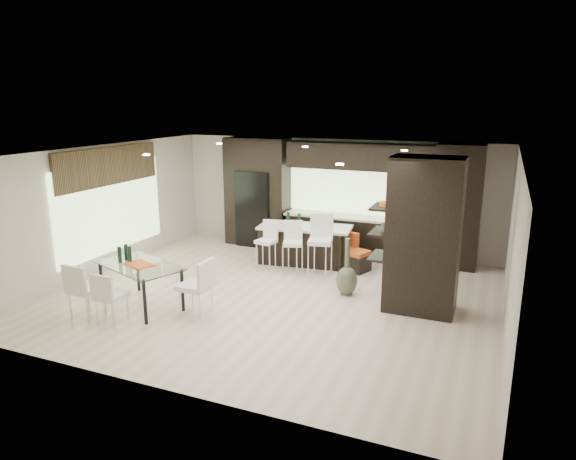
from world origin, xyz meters
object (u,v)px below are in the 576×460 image
at_px(stool_mid, 293,252).
at_px(bench, 344,257).
at_px(dining_table, 141,286).
at_px(chair_near, 112,299).
at_px(chair_far, 87,293).
at_px(stool_left, 266,250).
at_px(stool_right, 320,252).
at_px(kitchen_island, 305,245).
at_px(floor_vase, 347,267).
at_px(chair_end, 195,290).

xyz_separation_m(stool_mid, bench, (0.91, 0.76, -0.22)).
xyz_separation_m(bench, dining_table, (-2.71, -3.51, 0.16)).
height_order(chair_near, chair_far, chair_far).
relative_size(stool_mid, chair_far, 0.98).
relative_size(stool_left, dining_table, 0.53).
height_order(stool_right, dining_table, stool_right).
height_order(kitchen_island, chair_near, kitchen_island).
relative_size(kitchen_island, floor_vase, 1.85).
relative_size(chair_near, chair_end, 0.87).
bearing_deg(chair_near, dining_table, 90.43).
relative_size(kitchen_island, stool_mid, 2.28).
bearing_deg(dining_table, floor_vase, 51.61).
xyz_separation_m(chair_near, chair_far, (-0.50, -0.03, 0.05)).
height_order(kitchen_island, stool_mid, stool_mid).
xyz_separation_m(floor_vase, dining_table, (-3.23, -1.96, -0.17)).
bearing_deg(dining_table, bench, 72.70).
distance_m(dining_table, chair_far, 0.93).
bearing_deg(chair_far, stool_left, 67.39).
relative_size(stool_mid, chair_near, 1.09).
distance_m(stool_left, floor_vase, 2.21).
bearing_deg(floor_vase, chair_near, -139.95).
distance_m(kitchen_island, chair_near, 4.61).
relative_size(floor_vase, chair_end, 1.18).
distance_m(stool_left, bench, 1.72).
height_order(stool_left, dining_table, stool_left).
height_order(stool_right, chair_near, stool_right).
relative_size(stool_left, bench, 0.72).
distance_m(kitchen_island, floor_vase, 2.10).
bearing_deg(bench, chair_end, -93.33).
bearing_deg(stool_right, floor_vase, -55.13).
height_order(chair_near, chair_end, chair_end).
xyz_separation_m(stool_mid, floor_vase, (1.43, -0.79, 0.10)).
xyz_separation_m(stool_right, bench, (0.28, 0.80, -0.30)).
bearing_deg(stool_mid, stool_right, -21.77).
xyz_separation_m(kitchen_island, floor_vase, (1.43, -1.53, 0.13)).
bearing_deg(kitchen_island, stool_left, -138.12).
height_order(stool_mid, bench, stool_mid).
relative_size(chair_near, chair_far, 0.90).
bearing_deg(stool_left, chair_far, -103.68).
relative_size(stool_left, stool_right, 0.81).
distance_m(bench, floor_vase, 1.67).
bearing_deg(stool_left, dining_table, -101.37).
relative_size(stool_right, bench, 0.89).
bearing_deg(bench, chair_far, -106.05).
xyz_separation_m(floor_vase, chair_far, (-3.74, -2.74, -0.10)).
xyz_separation_m(kitchen_island, chair_end, (-0.66, -3.49, 0.04)).
bearing_deg(floor_vase, stool_left, 158.80).
height_order(kitchen_island, chair_end, chair_end).
bearing_deg(chair_near, chair_end, 33.95).
bearing_deg(bench, chair_near, -101.66).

